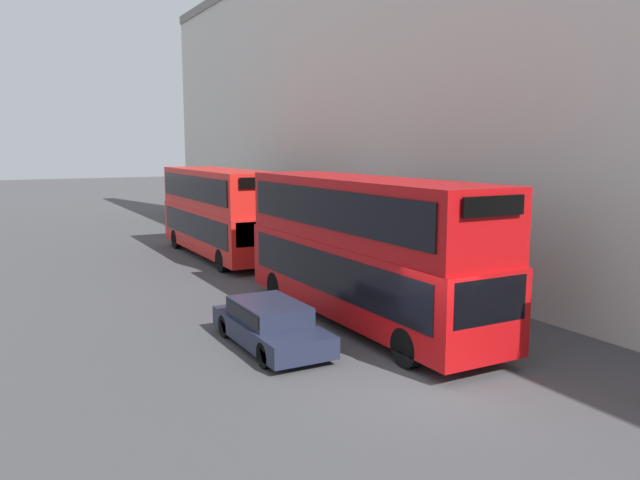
{
  "coord_description": "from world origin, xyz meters",
  "views": [
    {
      "loc": [
        -8.32,
        -10.62,
        5.34
      ],
      "look_at": [
        0.48,
        5.64,
        2.55
      ],
      "focal_mm": 35.0,
      "sensor_mm": 36.0,
      "label": 1
    }
  ],
  "objects_px": {
    "car_dark_sedan": "(270,323)",
    "pedestrian": "(266,240)",
    "bus_leading": "(363,244)",
    "bus_second_in_queue": "(219,209)"
  },
  "relations": [
    {
      "from": "bus_second_in_queue",
      "to": "pedestrian",
      "type": "xyz_separation_m",
      "value": [
        2.09,
        -0.86,
        -1.56
      ]
    },
    {
      "from": "bus_leading",
      "to": "pedestrian",
      "type": "distance_m",
      "value": 12.39
    },
    {
      "from": "bus_leading",
      "to": "pedestrian",
      "type": "height_order",
      "value": "bus_leading"
    },
    {
      "from": "car_dark_sedan",
      "to": "pedestrian",
      "type": "bearing_deg",
      "value": 66.87
    },
    {
      "from": "bus_second_in_queue",
      "to": "car_dark_sedan",
      "type": "xyz_separation_m",
      "value": [
        -3.4,
        -13.73,
        -1.69
      ]
    },
    {
      "from": "bus_leading",
      "to": "bus_second_in_queue",
      "type": "xyz_separation_m",
      "value": [
        0.0,
        12.97,
        -0.09
      ]
    },
    {
      "from": "bus_leading",
      "to": "car_dark_sedan",
      "type": "distance_m",
      "value": 3.91
    },
    {
      "from": "bus_leading",
      "to": "car_dark_sedan",
      "type": "height_order",
      "value": "bus_leading"
    },
    {
      "from": "pedestrian",
      "to": "car_dark_sedan",
      "type": "bearing_deg",
      "value": -113.13
    },
    {
      "from": "bus_leading",
      "to": "car_dark_sedan",
      "type": "xyz_separation_m",
      "value": [
        -3.4,
        -0.76,
        -1.78
      ]
    }
  ]
}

